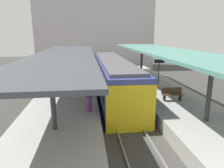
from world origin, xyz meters
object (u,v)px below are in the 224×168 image
(platform_bench, at_px, (172,94))
(platform_sign, at_px, (159,66))
(passenger_mid_platform, at_px, (89,96))
(commuter_train, at_px, (113,77))

(platform_bench, bearing_deg, platform_sign, 81.19)
(platform_bench, height_order, passenger_mid_platform, passenger_mid_platform)
(commuter_train, distance_m, platform_bench, 5.85)
(platform_sign, bearing_deg, commuter_train, 178.11)
(commuter_train, xyz_separation_m, platform_bench, (3.40, -4.76, -0.26))
(commuter_train, relative_size, passenger_mid_platform, 8.50)
(platform_bench, distance_m, passenger_mid_platform, 5.74)
(passenger_mid_platform, bearing_deg, platform_sign, 43.42)
(platform_bench, distance_m, platform_sign, 4.82)
(platform_bench, height_order, platform_sign, platform_sign)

